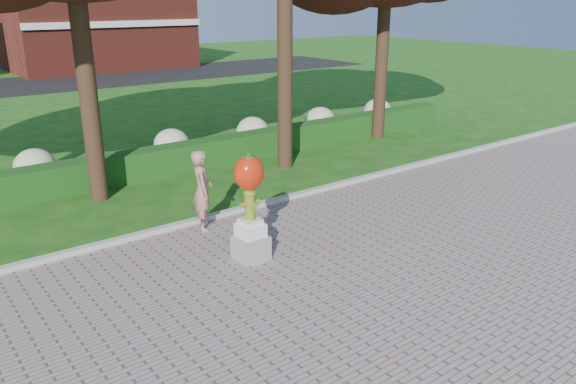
{
  "coord_description": "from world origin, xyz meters",
  "views": [
    {
      "loc": [
        -6.28,
        -7.58,
        4.84
      ],
      "look_at": [
        0.21,
        1.0,
        1.1
      ],
      "focal_mm": 35.0,
      "sensor_mm": 36.0,
      "label": 1
    }
  ],
  "objects": [
    {
      "name": "hydrant_sculpture",
      "position": [
        -0.88,
        0.75,
        1.17
      ],
      "size": [
        0.62,
        0.59,
        2.13
      ],
      "rotation": [
        0.0,
        0.0,
        0.03
      ],
      "color": "gray",
      "rests_on": "walkway"
    },
    {
      "name": "building_right",
      "position": [
        8.0,
        34.0,
        3.2
      ],
      "size": [
        12.0,
        8.0,
        6.4
      ],
      "primitive_type": "cube",
      "color": "maroon",
      "rests_on": "ground"
    },
    {
      "name": "woman",
      "position": [
        -0.89,
        2.6,
        0.93
      ],
      "size": [
        0.64,
        0.76,
        1.77
      ],
      "primitive_type": "imported",
      "rotation": [
        0.0,
        0.0,
        1.17
      ],
      "color": "#AB7162",
      "rests_on": "walkway"
    },
    {
      "name": "lawn_hedge",
      "position": [
        0.0,
        7.0,
        0.4
      ],
      "size": [
        24.0,
        0.7,
        0.8
      ],
      "primitive_type": "cube",
      "color": "#134413",
      "rests_on": "ground"
    },
    {
      "name": "hydrangea_row",
      "position": [
        0.57,
        8.0,
        0.55
      ],
      "size": [
        20.1,
        1.1,
        0.99
      ],
      "color": "#B9C596",
      "rests_on": "ground"
    },
    {
      "name": "walkway",
      "position": [
        0.0,
        -4.0,
        0.02
      ],
      "size": [
        40.0,
        14.0,
        0.04
      ],
      "primitive_type": "cube",
      "color": "gray",
      "rests_on": "ground"
    },
    {
      "name": "curb",
      "position": [
        0.0,
        3.0,
        0.07
      ],
      "size": [
        40.0,
        0.18,
        0.15
      ],
      "primitive_type": "cube",
      "color": "#ADADA5",
      "rests_on": "ground"
    },
    {
      "name": "street",
      "position": [
        0.0,
        28.0,
        0.01
      ],
      "size": [
        50.0,
        8.0,
        0.02
      ],
      "primitive_type": "cube",
      "color": "black",
      "rests_on": "ground"
    },
    {
      "name": "ground",
      "position": [
        0.0,
        0.0,
        0.0
      ],
      "size": [
        100.0,
        100.0,
        0.0
      ],
      "primitive_type": "plane",
      "color": "#144F13",
      "rests_on": "ground"
    }
  ]
}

